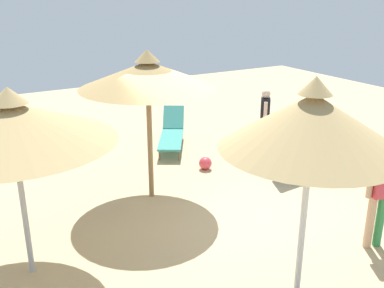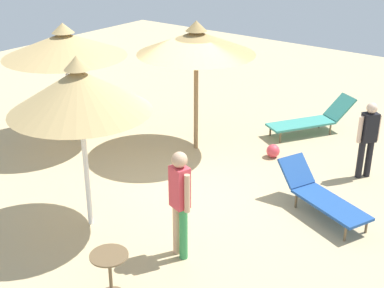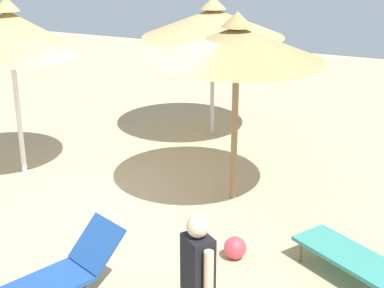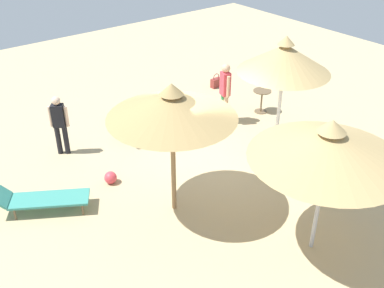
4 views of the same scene
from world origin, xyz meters
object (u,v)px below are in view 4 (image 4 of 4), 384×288
(parasol_umbrella_near_right, at_px, (329,145))
(beach_ball, at_px, (111,178))
(lounge_chair_edge, at_px, (127,121))
(person_standing_center, at_px, (225,90))
(lounge_chair_far_left, at_px, (33,197))
(side_table_round, at_px, (262,97))
(parasol_umbrella_near_left, at_px, (172,106))
(parasol_umbrella_front, at_px, (284,58))
(handbag, at_px, (216,82))
(person_standing_back, at_px, (59,122))

(parasol_umbrella_near_right, distance_m, beach_ball, 5.14)
(lounge_chair_edge, xyz_separation_m, person_standing_center, (-1.17, -2.50, 0.66))
(person_standing_center, bearing_deg, beach_ball, 98.90)
(person_standing_center, bearing_deg, lounge_chair_far_left, 95.55)
(lounge_chair_far_left, bearing_deg, side_table_round, -86.80)
(parasol_umbrella_near_left, distance_m, lounge_chair_far_left, 3.59)
(parasol_umbrella_front, distance_m, lounge_chair_edge, 4.52)
(handbag, distance_m, side_table_round, 2.27)
(parasol_umbrella_near_right, height_order, parasol_umbrella_near_left, parasol_umbrella_near_left)
(parasol_umbrella_near_left, height_order, lounge_chair_far_left, parasol_umbrella_near_left)
(parasol_umbrella_near_left, xyz_separation_m, lounge_chair_far_left, (1.71, 2.39, -2.06))
(person_standing_back, distance_m, side_table_round, 5.88)
(parasol_umbrella_near_right, height_order, beach_ball, parasol_umbrella_near_right)
(person_standing_back, xyz_separation_m, person_standing_center, (-1.27, -4.34, 0.13))
(parasol_umbrella_near_left, height_order, handbag, parasol_umbrella_near_left)
(beach_ball, bearing_deg, handbag, -63.86)
(beach_ball, bearing_deg, lounge_chair_far_left, 87.74)
(person_standing_center, distance_m, beach_ball, 4.20)
(parasol_umbrella_near_right, relative_size, person_standing_center, 1.54)
(lounge_chair_far_left, xyz_separation_m, beach_ball, (-0.07, -1.77, -0.22))
(person_standing_center, height_order, side_table_round, person_standing_center)
(parasol_umbrella_near_left, height_order, person_standing_center, parasol_umbrella_near_left)
(parasol_umbrella_near_left, relative_size, lounge_chair_edge, 1.45)
(side_table_round, bearing_deg, parasol_umbrella_near_left, 113.92)
(parasol_umbrella_near_right, height_order, handbag, parasol_umbrella_near_right)
(parasol_umbrella_front, distance_m, beach_ball, 4.97)
(lounge_chair_far_left, height_order, person_standing_back, person_standing_back)
(person_standing_back, bearing_deg, parasol_umbrella_near_right, -159.42)
(lounge_chair_far_left, relative_size, beach_ball, 7.31)
(lounge_chair_far_left, height_order, handbag, lounge_chair_far_left)
(handbag, relative_size, side_table_round, 0.69)
(lounge_chair_far_left, height_order, person_standing_center, person_standing_center)
(parasol_umbrella_front, xyz_separation_m, lounge_chair_far_left, (1.24, 6.04, -2.04))
(parasol_umbrella_front, relative_size, beach_ball, 10.12)
(person_standing_center, relative_size, beach_ball, 6.08)
(parasol_umbrella_front, relative_size, handbag, 6.13)
(side_table_round, bearing_deg, beach_ball, 94.98)
(lounge_chair_far_left, relative_size, handbag, 4.43)
(parasol_umbrella_front, relative_size, person_standing_center, 1.66)
(parasol_umbrella_front, height_order, person_standing_center, parasol_umbrella_front)
(parasol_umbrella_near_left, distance_m, person_standing_center, 4.35)
(parasol_umbrella_near_right, bearing_deg, parasol_umbrella_near_left, 28.21)
(person_standing_center, bearing_deg, handbag, -35.50)
(parasol_umbrella_near_left, xyz_separation_m, beach_ball, (1.64, 0.62, -2.28))
(person_standing_center, relative_size, handbag, 3.69)
(handbag, bearing_deg, side_table_round, 176.28)
(side_table_round, bearing_deg, lounge_chair_edge, 70.78)
(lounge_chair_edge, relative_size, side_table_round, 2.84)
(side_table_round, bearing_deg, parasol_umbrella_near_right, 144.22)
(handbag, height_order, beach_ball, handbag)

